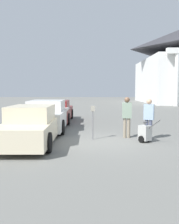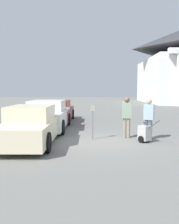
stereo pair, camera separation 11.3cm
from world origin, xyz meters
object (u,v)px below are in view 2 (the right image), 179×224
Objects in this scene: parked_car_white at (48,116)px; person_supervisor at (149,116)px; person_worker at (127,115)px; parking_meter at (93,116)px; equipment_cart at (145,133)px; parked_car_cream at (32,126)px; parked_car_maroon at (57,112)px.

person_supervisor reaches higher than parked_car_white.
parked_car_white is at bearing -4.24° from person_supervisor.
person_worker is at bearing 5.07° from person_supervisor.
equipment_cart is (2.12, -0.57, -0.61)m from parking_meter.
parked_car_maroon is (-0.00, 6.60, -0.03)m from parked_car_cream.
parked_car_white is 3.67× the size of parking_meter.
person_worker is 0.95m from person_supervisor.
parked_car_cream is 4.10m from person_worker.
parked_car_maroon is 3.01× the size of person_supervisor.
parking_meter is at bearing 129.45° from equipment_cart.
equipment_cart is at bearing 131.65° from person_worker.
parked_car_maroon is at bearing 89.70° from equipment_cart.
parked_car_maroon reaches higher than equipment_cart.
parked_car_white is 4.52m from person_worker.
parked_car_cream is at bearing -90.67° from parked_car_white.
parked_car_cream reaches higher than parking_meter.
person_supervisor reaches higher than equipment_cart.
person_supervisor is at bearing 29.83° from equipment_cart.
person_worker reaches higher than parked_car_white.
parked_car_white reaches higher than parked_car_cream.
parked_car_cream is 0.96× the size of parked_car_white.
person_worker is 1.81× the size of equipment_cart.
person_worker is at bearing 87.01° from equipment_cart.
person_supervisor reaches higher than parking_meter.
parked_car_cream reaches higher than equipment_cart.
person_worker is at bearing 15.93° from parked_car_cream.
person_supervisor is (4.81, 0.87, 0.30)m from parked_car_cream.
parked_car_cream is at bearing 25.64° from person_worker.
parked_car_white is 1.01× the size of parked_car_maroon.
parked_car_maroon is 3.64× the size of parking_meter.
person_worker is (1.51, 0.38, 0.04)m from parking_meter.
parking_meter is at bearing 25.40° from person_supervisor.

